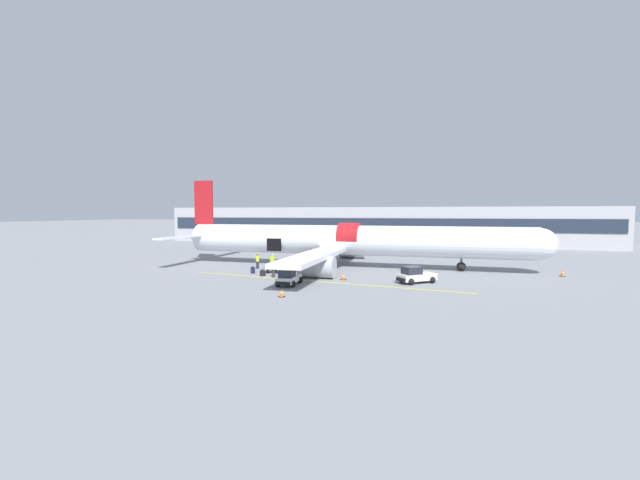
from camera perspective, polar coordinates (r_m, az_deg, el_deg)
The scene contains 16 objects.
ground_plane at distance 37.54m, azimuth -1.98°, elevation -5.07°, with size 500.00×500.00×0.00m, color gray.
apron_marking_line at distance 34.02m, azimuth -0.53°, elevation -6.02°, with size 25.76×3.57×0.01m.
terminal_strip at distance 78.49m, azimuth 7.75°, elevation 2.18°, with size 81.82×14.13×6.91m.
airplane at distance 42.95m, azimuth 3.60°, elevation -0.17°, with size 40.69×31.69×9.77m.
baggage_tug_lead at distance 32.22m, azimuth -4.60°, elevation -5.55°, with size 1.88×3.11×1.35m.
baggage_tug_mid at distance 34.05m, azimuth 13.73°, elevation -5.07°, with size 3.34×3.07×1.43m.
baggage_cart_loading at distance 38.74m, azimuth -5.72°, elevation -4.13°, with size 3.70×2.05×0.91m.
ground_crew_loader_a at distance 41.36m, azimuth -6.93°, elevation -3.07°, with size 0.51×0.52×1.61m.
ground_crew_loader_b at distance 36.30m, azimuth -5.16°, elevation -3.99°, with size 0.59×0.44×1.68m.
ground_crew_driver at distance 36.08m, azimuth -6.75°, elevation -4.11°, with size 0.54×0.49×1.61m.
ground_crew_supervisor at distance 42.00m, azimuth -9.07°, elevation -3.00°, with size 0.51×0.51×1.59m.
suitcase_on_tarmac_upright at distance 38.82m, azimuth -9.74°, elevation -4.39°, with size 0.51×0.34×0.70m.
suitcase_on_tarmac_spare at distance 37.10m, azimuth -8.34°, elevation -4.82°, with size 0.57×0.37×0.62m.
safety_cone_nose at distance 42.91m, azimuth 31.79°, elevation -4.09°, with size 0.45×0.45×0.70m.
safety_cone_engine_left at distance 27.97m, azimuth -5.60°, elevation -7.71°, with size 0.45×0.45×0.56m.
safety_cone_wingtip at distance 34.89m, azimuth 3.41°, elevation -5.32°, with size 0.52×0.52×0.60m.
Camera 1 is at (11.62, -35.20, 5.94)m, focal length 22.00 mm.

